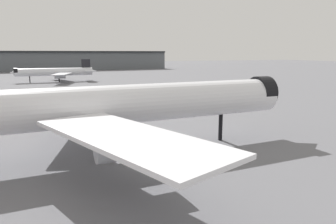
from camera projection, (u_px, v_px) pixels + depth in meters
ground at (143, 155)px, 42.28m from camera, size 900.00×900.00×0.00m
airliner_near_gate at (120, 105)px, 41.87m from camera, size 55.67×50.94×15.26m
airliner_far_taxiway at (55, 72)px, 148.80m from camera, size 39.42×36.07×10.64m
terminal_building at (1, 61)px, 231.36m from camera, size 253.92×37.16×29.95m
baggage_tug_wing at (32, 112)px, 67.64m from camera, size 3.49×2.54×1.85m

